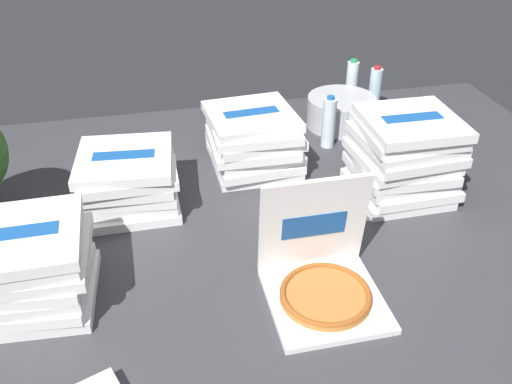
{
  "coord_description": "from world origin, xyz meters",
  "views": [
    {
      "loc": [
        -0.33,
        -1.6,
        1.28
      ],
      "look_at": [
        0.05,
        0.1,
        0.14
      ],
      "focal_mm": 39.22,
      "sensor_mm": 36.0,
      "label": 1
    }
  ],
  "objects_px": {
    "pizza_stack_right_near": "(403,156)",
    "water_bottle_1": "(329,122)",
    "pizza_stack_center_near": "(254,141)",
    "ice_bucket": "(341,111)",
    "water_bottle_0": "(352,83)",
    "open_pizza_box": "(322,277)",
    "water_bottle_2": "(375,90)",
    "pizza_stack_left_near": "(129,180)",
    "pizza_stack_center_far": "(28,267)"
  },
  "relations": [
    {
      "from": "pizza_stack_center_far",
      "to": "water_bottle_0",
      "type": "xyz_separation_m",
      "value": [
        1.53,
        1.21,
        -0.01
      ]
    },
    {
      "from": "water_bottle_1",
      "to": "water_bottle_2",
      "type": "height_order",
      "value": "same"
    },
    {
      "from": "pizza_stack_right_near",
      "to": "pizza_stack_left_near",
      "type": "distance_m",
      "value": 1.1
    },
    {
      "from": "pizza_stack_center_near",
      "to": "water_bottle_0",
      "type": "bearing_deg",
      "value": 39.89
    },
    {
      "from": "open_pizza_box",
      "to": "pizza_stack_left_near",
      "type": "height_order",
      "value": "open_pizza_box"
    },
    {
      "from": "open_pizza_box",
      "to": "water_bottle_1",
      "type": "bearing_deg",
      "value": 70.16
    },
    {
      "from": "pizza_stack_center_near",
      "to": "pizza_stack_right_near",
      "type": "height_order",
      "value": "pizza_stack_right_near"
    },
    {
      "from": "open_pizza_box",
      "to": "water_bottle_1",
      "type": "relative_size",
      "value": 1.49
    },
    {
      "from": "pizza_stack_center_far",
      "to": "pizza_stack_left_near",
      "type": "distance_m",
      "value": 0.58
    },
    {
      "from": "pizza_stack_center_far",
      "to": "water_bottle_0",
      "type": "bearing_deg",
      "value": 38.44
    },
    {
      "from": "pizza_stack_center_far",
      "to": "water_bottle_2",
      "type": "relative_size",
      "value": 1.58
    },
    {
      "from": "pizza_stack_center_near",
      "to": "open_pizza_box",
      "type": "bearing_deg",
      "value": -87.22
    },
    {
      "from": "pizza_stack_center_far",
      "to": "pizza_stack_center_near",
      "type": "bearing_deg",
      "value": 37.28
    },
    {
      "from": "open_pizza_box",
      "to": "pizza_stack_right_near",
      "type": "distance_m",
      "value": 0.73
    },
    {
      "from": "pizza_stack_center_near",
      "to": "ice_bucket",
      "type": "bearing_deg",
      "value": 31.65
    },
    {
      "from": "water_bottle_1",
      "to": "pizza_stack_left_near",
      "type": "bearing_deg",
      "value": -162.09
    },
    {
      "from": "pizza_stack_right_near",
      "to": "water_bottle_2",
      "type": "relative_size",
      "value": 1.54
    },
    {
      "from": "pizza_stack_center_far",
      "to": "water_bottle_0",
      "type": "relative_size",
      "value": 1.58
    },
    {
      "from": "pizza_stack_center_near",
      "to": "pizza_stack_left_near",
      "type": "bearing_deg",
      "value": -162.02
    },
    {
      "from": "pizza_stack_center_near",
      "to": "water_bottle_1",
      "type": "relative_size",
      "value": 1.57
    },
    {
      "from": "water_bottle_0",
      "to": "water_bottle_2",
      "type": "bearing_deg",
      "value": -55.61
    },
    {
      "from": "water_bottle_0",
      "to": "open_pizza_box",
      "type": "bearing_deg",
      "value": -114.11
    },
    {
      "from": "pizza_stack_center_far",
      "to": "water_bottle_1",
      "type": "height_order",
      "value": "pizza_stack_center_far"
    },
    {
      "from": "ice_bucket",
      "to": "water_bottle_0",
      "type": "height_order",
      "value": "water_bottle_0"
    },
    {
      "from": "open_pizza_box",
      "to": "water_bottle_0",
      "type": "relative_size",
      "value": 1.49
    },
    {
      "from": "pizza_stack_left_near",
      "to": "water_bottle_2",
      "type": "relative_size",
      "value": 1.58
    },
    {
      "from": "pizza_stack_center_near",
      "to": "pizza_stack_right_near",
      "type": "distance_m",
      "value": 0.64
    },
    {
      "from": "pizza_stack_center_near",
      "to": "pizza_stack_left_near",
      "type": "distance_m",
      "value": 0.57
    },
    {
      "from": "water_bottle_2",
      "to": "pizza_stack_left_near",
      "type": "bearing_deg",
      "value": -154.66
    },
    {
      "from": "pizza_stack_right_near",
      "to": "water_bottle_1",
      "type": "relative_size",
      "value": 1.54
    },
    {
      "from": "open_pizza_box",
      "to": "water_bottle_1",
      "type": "xyz_separation_m",
      "value": [
        0.35,
        0.96,
        0.05
      ]
    },
    {
      "from": "pizza_stack_center_near",
      "to": "pizza_stack_left_near",
      "type": "height_order",
      "value": "pizza_stack_center_near"
    },
    {
      "from": "pizza_stack_right_near",
      "to": "water_bottle_1",
      "type": "bearing_deg",
      "value": 109.41
    },
    {
      "from": "ice_bucket",
      "to": "water_bottle_1",
      "type": "xyz_separation_m",
      "value": [
        -0.14,
        -0.2,
        0.05
      ]
    },
    {
      "from": "open_pizza_box",
      "to": "pizza_stack_center_far",
      "type": "distance_m",
      "value": 0.93
    },
    {
      "from": "pizza_stack_left_near",
      "to": "open_pizza_box",
      "type": "bearing_deg",
      "value": -48.69
    },
    {
      "from": "open_pizza_box",
      "to": "pizza_stack_center_near",
      "type": "xyz_separation_m",
      "value": [
        -0.04,
        0.84,
        0.06
      ]
    },
    {
      "from": "ice_bucket",
      "to": "water_bottle_1",
      "type": "bearing_deg",
      "value": -124.33
    },
    {
      "from": "open_pizza_box",
      "to": "pizza_stack_center_near",
      "type": "height_order",
      "value": "open_pizza_box"
    },
    {
      "from": "pizza_stack_center_near",
      "to": "ice_bucket",
      "type": "relative_size",
      "value": 1.17
    },
    {
      "from": "ice_bucket",
      "to": "water_bottle_0",
      "type": "distance_m",
      "value": 0.28
    },
    {
      "from": "pizza_stack_center_near",
      "to": "pizza_stack_left_near",
      "type": "xyz_separation_m",
      "value": [
        -0.54,
        -0.18,
        -0.02
      ]
    },
    {
      "from": "pizza_stack_center_near",
      "to": "pizza_stack_right_near",
      "type": "bearing_deg",
      "value": -30.72
    },
    {
      "from": "water_bottle_2",
      "to": "water_bottle_0",
      "type": "bearing_deg",
      "value": 124.39
    },
    {
      "from": "open_pizza_box",
      "to": "pizza_stack_left_near",
      "type": "distance_m",
      "value": 0.88
    },
    {
      "from": "ice_bucket",
      "to": "open_pizza_box",
      "type": "bearing_deg",
      "value": -112.57
    },
    {
      "from": "pizza_stack_right_near",
      "to": "ice_bucket",
      "type": "bearing_deg",
      "value": 92.05
    },
    {
      "from": "pizza_stack_left_near",
      "to": "water_bottle_1",
      "type": "height_order",
      "value": "water_bottle_1"
    },
    {
      "from": "pizza_stack_center_near",
      "to": "water_bottle_0",
      "type": "height_order",
      "value": "pizza_stack_center_near"
    },
    {
      "from": "ice_bucket",
      "to": "pizza_stack_center_near",
      "type": "bearing_deg",
      "value": -148.35
    }
  ]
}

